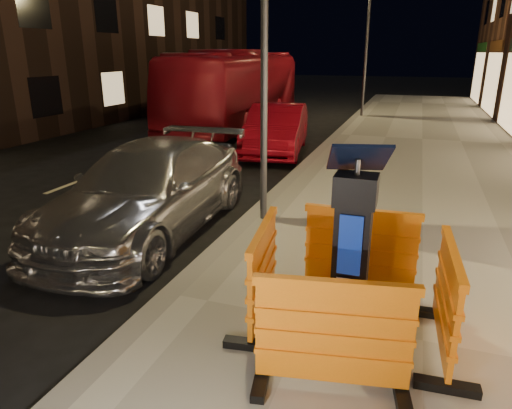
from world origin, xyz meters
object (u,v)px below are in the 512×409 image
(barrier_back, at_px, (360,251))
(bus_doubledecker, at_px, (239,125))
(barrier_front, at_px, (333,337))
(barrier_bldgside, at_px, (446,302))
(car_silver, at_px, (152,230))
(car_red, at_px, (276,153))
(parking_kiosk, at_px, (352,248))
(barrier_kerbside, at_px, (263,273))

(barrier_back, relative_size, bus_doubledecker, 0.13)
(barrier_front, height_order, barrier_bldgside, same)
(car_silver, bearing_deg, car_red, 86.19)
(barrier_back, xyz_separation_m, barrier_bldgside, (0.95, -0.95, 0.00))
(car_silver, xyz_separation_m, bus_doubledecker, (-2.97, 12.01, 0.00))
(car_silver, bearing_deg, barrier_front, -42.19)
(barrier_front, bearing_deg, barrier_back, 79.66)
(parking_kiosk, xyz_separation_m, barrier_bldgside, (0.95, 0.00, -0.43))
(barrier_back, relative_size, barrier_bldgside, 1.00)
(parking_kiosk, distance_m, barrier_bldgside, 1.04)
(parking_kiosk, distance_m, bus_doubledecker, 15.80)
(barrier_front, relative_size, barrier_bldgside, 1.00)
(barrier_kerbside, height_order, bus_doubledecker, bus_doubledecker)
(barrier_front, distance_m, barrier_kerbside, 1.34)
(barrier_back, height_order, bus_doubledecker, bus_doubledecker)
(parking_kiosk, relative_size, car_red, 0.43)
(barrier_bldgside, bearing_deg, car_red, 22.63)
(bus_doubledecker, bearing_deg, barrier_front, -69.21)
(parking_kiosk, distance_m, barrier_kerbside, 1.04)
(car_silver, height_order, bus_doubledecker, bus_doubledecker)
(barrier_front, distance_m, barrier_back, 1.90)
(barrier_bldgside, distance_m, car_silver, 5.27)
(barrier_front, height_order, car_silver, barrier_front)
(barrier_back, bearing_deg, parking_kiosk, -92.34)
(barrier_front, height_order, barrier_kerbside, same)
(barrier_bldgside, height_order, bus_doubledecker, bus_doubledecker)
(barrier_kerbside, distance_m, bus_doubledecker, 15.39)
(barrier_bldgside, bearing_deg, bus_doubledecker, 25.03)
(barrier_kerbside, height_order, car_silver, barrier_kerbside)
(barrier_kerbside, xyz_separation_m, car_silver, (-2.82, 2.24, -0.70))
(barrier_front, xyz_separation_m, barrier_kerbside, (-0.95, 0.95, 0.00))
(barrier_back, bearing_deg, barrier_bldgside, -47.34)
(bus_doubledecker, bearing_deg, car_silver, -79.24)
(barrier_bldgside, distance_m, car_red, 10.30)
(barrier_front, relative_size, barrier_kerbside, 1.00)
(barrier_front, bearing_deg, parking_kiosk, 79.66)
(barrier_kerbside, relative_size, car_red, 0.31)
(car_red, bearing_deg, barrier_front, -79.68)
(parking_kiosk, height_order, barrier_back, parking_kiosk)
(car_silver, height_order, car_red, car_silver)
(bus_doubledecker, bearing_deg, barrier_bldgside, -64.77)
(barrier_kerbside, bearing_deg, barrier_bldgside, -97.34)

